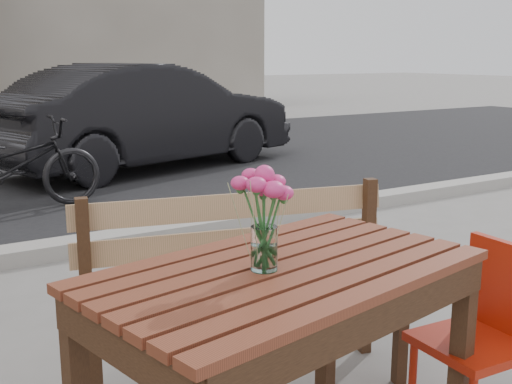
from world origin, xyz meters
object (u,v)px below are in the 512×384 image
(main_table, at_px, (284,303))
(parked_car, at_px, (147,116))
(red_chair, at_px, (487,326))
(main_vase, at_px, (264,206))
(bicycle, at_px, (12,166))

(main_table, height_order, parked_car, parked_car)
(red_chair, distance_m, parked_car, 6.66)
(main_table, relative_size, main_vase, 4.18)
(main_table, bearing_deg, parked_car, 60.63)
(main_table, bearing_deg, bicycle, 78.39)
(red_chair, relative_size, bicycle, 0.45)
(main_table, distance_m, main_vase, 0.36)
(red_chair, bearing_deg, bicycle, -167.30)
(parked_car, height_order, bicycle, parked_car)
(main_vase, relative_size, bicycle, 0.20)
(main_vase, distance_m, parked_car, 6.76)
(main_vase, bearing_deg, main_table, 0.75)
(main_vase, bearing_deg, red_chair, -8.88)
(red_chair, xyz_separation_m, bicycle, (-0.82, 4.89, 0.00))
(main_table, height_order, red_chair, main_table)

